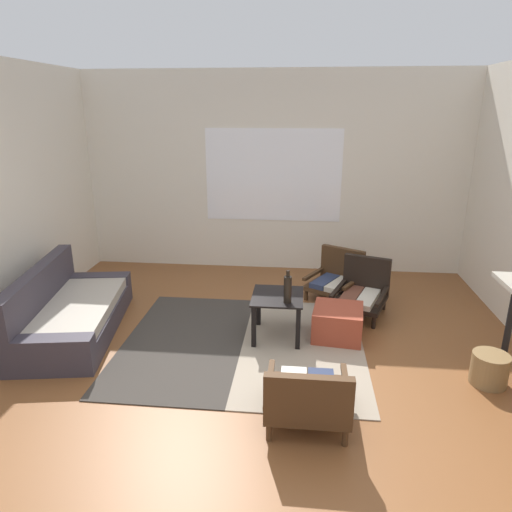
{
  "coord_description": "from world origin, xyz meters",
  "views": [
    {
      "loc": [
        0.42,
        -3.29,
        2.22
      ],
      "look_at": [
        -0.04,
        1.12,
        0.78
      ],
      "focal_mm": 32.25,
      "sensor_mm": 36.0,
      "label": 1
    }
  ],
  "objects_px": {
    "armchair_by_window": "(336,277)",
    "wicker_basket": "(489,369)",
    "glass_bottle": "(288,289)",
    "coffee_table": "(277,305)",
    "armchair_corner": "(362,291)",
    "ottoman_orange": "(338,323)",
    "armchair_striped_foreground": "(307,396)",
    "couch": "(69,313)"
  },
  "relations": [
    {
      "from": "couch",
      "to": "glass_bottle",
      "type": "height_order",
      "value": "glass_bottle"
    },
    {
      "from": "armchair_by_window",
      "to": "wicker_basket",
      "type": "height_order",
      "value": "armchair_by_window"
    },
    {
      "from": "coffee_table",
      "to": "armchair_striped_foreground",
      "type": "height_order",
      "value": "armchair_striped_foreground"
    },
    {
      "from": "armchair_striped_foreground",
      "to": "ottoman_orange",
      "type": "bearing_deg",
      "value": 77.44
    },
    {
      "from": "couch",
      "to": "armchair_striped_foreground",
      "type": "height_order",
      "value": "couch"
    },
    {
      "from": "armchair_by_window",
      "to": "armchair_corner",
      "type": "height_order",
      "value": "armchair_corner"
    },
    {
      "from": "armchair_striped_foreground",
      "to": "coffee_table",
      "type": "bearing_deg",
      "value": 102.54
    },
    {
      "from": "armchair_corner",
      "to": "ottoman_orange",
      "type": "xyz_separation_m",
      "value": [
        -0.31,
        -0.65,
        -0.1
      ]
    },
    {
      "from": "armchair_by_window",
      "to": "armchair_striped_foreground",
      "type": "distance_m",
      "value": 2.47
    },
    {
      "from": "armchair_by_window",
      "to": "coffee_table",
      "type": "bearing_deg",
      "value": -120.41
    },
    {
      "from": "couch",
      "to": "armchair_corner",
      "type": "xyz_separation_m",
      "value": [
        3.04,
        0.81,
        0.04
      ]
    },
    {
      "from": "coffee_table",
      "to": "glass_bottle",
      "type": "distance_m",
      "value": 0.3
    },
    {
      "from": "armchair_by_window",
      "to": "glass_bottle",
      "type": "bearing_deg",
      "value": -113.49
    },
    {
      "from": "armchair_striped_foreground",
      "to": "ottoman_orange",
      "type": "xyz_separation_m",
      "value": [
        0.31,
        1.38,
        -0.08
      ]
    },
    {
      "from": "couch",
      "to": "armchair_by_window",
      "type": "distance_m",
      "value": 3.04
    },
    {
      "from": "armchair_corner",
      "to": "ottoman_orange",
      "type": "bearing_deg",
      "value": -115.39
    },
    {
      "from": "armchair_corner",
      "to": "ottoman_orange",
      "type": "relative_size",
      "value": 1.58
    },
    {
      "from": "armchair_corner",
      "to": "glass_bottle",
      "type": "relative_size",
      "value": 2.37
    },
    {
      "from": "armchair_striped_foreground",
      "to": "ottoman_orange",
      "type": "relative_size",
      "value": 1.31
    },
    {
      "from": "couch",
      "to": "wicker_basket",
      "type": "distance_m",
      "value": 3.98
    },
    {
      "from": "armchair_by_window",
      "to": "wicker_basket",
      "type": "distance_m",
      "value": 2.11
    },
    {
      "from": "couch",
      "to": "coffee_table",
      "type": "height_order",
      "value": "couch"
    },
    {
      "from": "coffee_table",
      "to": "armchair_striped_foreground",
      "type": "relative_size",
      "value": 0.88
    },
    {
      "from": "armchair_striped_foreground",
      "to": "wicker_basket",
      "type": "bearing_deg",
      "value": 24.36
    },
    {
      "from": "ottoman_orange",
      "to": "wicker_basket",
      "type": "distance_m",
      "value": 1.4
    },
    {
      "from": "ottoman_orange",
      "to": "armchair_by_window",
      "type": "bearing_deg",
      "value": 87.44
    },
    {
      "from": "coffee_table",
      "to": "ottoman_orange",
      "type": "bearing_deg",
      "value": 4.76
    },
    {
      "from": "couch",
      "to": "armchair_corner",
      "type": "height_order",
      "value": "couch"
    },
    {
      "from": "armchair_by_window",
      "to": "armchair_striped_foreground",
      "type": "xyz_separation_m",
      "value": [
        -0.36,
        -2.44,
        -0.01
      ]
    },
    {
      "from": "couch",
      "to": "armchair_corner",
      "type": "bearing_deg",
      "value": 15.02
    },
    {
      "from": "ottoman_orange",
      "to": "glass_bottle",
      "type": "height_order",
      "value": "glass_bottle"
    },
    {
      "from": "glass_bottle",
      "to": "ottoman_orange",
      "type": "bearing_deg",
      "value": 22.22
    },
    {
      "from": "ottoman_orange",
      "to": "wicker_basket",
      "type": "xyz_separation_m",
      "value": [
        1.21,
        -0.69,
        -0.02
      ]
    },
    {
      "from": "armchair_by_window",
      "to": "armchair_corner",
      "type": "relative_size",
      "value": 0.99
    },
    {
      "from": "coffee_table",
      "to": "ottoman_orange",
      "type": "height_order",
      "value": "coffee_table"
    },
    {
      "from": "armchair_by_window",
      "to": "ottoman_orange",
      "type": "height_order",
      "value": "armchair_by_window"
    },
    {
      "from": "coffee_table",
      "to": "armchair_striped_foreground",
      "type": "distance_m",
      "value": 1.37
    },
    {
      "from": "glass_bottle",
      "to": "coffee_table",
      "type": "bearing_deg",
      "value": 123.25
    },
    {
      "from": "armchair_striped_foreground",
      "to": "armchair_corner",
      "type": "height_order",
      "value": "armchair_corner"
    },
    {
      "from": "ottoman_orange",
      "to": "coffee_table",
      "type": "bearing_deg",
      "value": -175.24
    },
    {
      "from": "couch",
      "to": "armchair_by_window",
      "type": "relative_size",
      "value": 2.46
    },
    {
      "from": "armchair_striped_foreground",
      "to": "wicker_basket",
      "type": "xyz_separation_m",
      "value": [
        1.52,
        0.69,
        -0.1
      ]
    }
  ]
}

